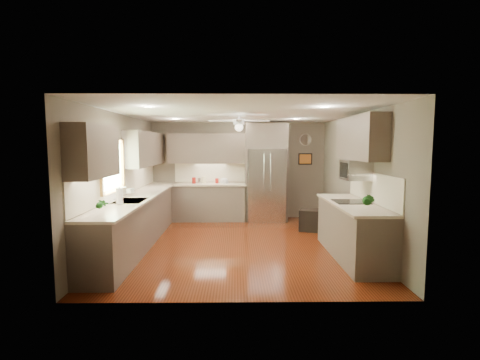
{
  "coord_description": "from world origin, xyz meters",
  "views": [
    {
      "loc": [
        -0.06,
        -6.57,
        1.91
      ],
      "look_at": [
        0.02,
        0.6,
        1.19
      ],
      "focal_mm": 26.0,
      "sensor_mm": 36.0,
      "label": 1
    }
  ],
  "objects_px": {
    "canister_c": "(204,180)",
    "canister_d": "(217,181)",
    "bowl": "(224,182)",
    "potted_plant_right": "(369,201)",
    "refrigerator": "(266,174)",
    "stool": "(310,220)",
    "canister_a": "(194,180)",
    "soap_bottle": "(131,191)",
    "paper_towel": "(120,196)",
    "canister_b": "(199,181)",
    "microwave": "(355,170)",
    "potted_plant_left": "(101,204)"
  },
  "relations": [
    {
      "from": "canister_c",
      "to": "stool",
      "type": "relative_size",
      "value": 0.33
    },
    {
      "from": "canister_b",
      "to": "stool",
      "type": "xyz_separation_m",
      "value": [
        2.59,
        -1.18,
        -0.77
      ]
    },
    {
      "from": "potted_plant_right",
      "to": "bowl",
      "type": "bearing_deg",
      "value": 120.93
    },
    {
      "from": "bowl",
      "to": "refrigerator",
      "type": "relative_size",
      "value": 0.09
    },
    {
      "from": "canister_a",
      "to": "paper_towel",
      "type": "distance_m",
      "value": 3.24
    },
    {
      "from": "soap_bottle",
      "to": "microwave",
      "type": "height_order",
      "value": "microwave"
    },
    {
      "from": "soap_bottle",
      "to": "paper_towel",
      "type": "distance_m",
      "value": 1.03
    },
    {
      "from": "canister_c",
      "to": "bowl",
      "type": "bearing_deg",
      "value": -4.65
    },
    {
      "from": "canister_b",
      "to": "soap_bottle",
      "type": "distance_m",
      "value": 2.43
    },
    {
      "from": "potted_plant_left",
      "to": "bowl",
      "type": "distance_m",
      "value": 4.28
    },
    {
      "from": "canister_d",
      "to": "canister_a",
      "type": "bearing_deg",
      "value": -173.47
    },
    {
      "from": "canister_d",
      "to": "bowl",
      "type": "height_order",
      "value": "canister_d"
    },
    {
      "from": "bowl",
      "to": "canister_a",
      "type": "bearing_deg",
      "value": -178.56
    },
    {
      "from": "canister_d",
      "to": "refrigerator",
      "type": "xyz_separation_m",
      "value": [
        1.25,
        -0.1,
        0.19
      ]
    },
    {
      "from": "potted_plant_left",
      "to": "canister_b",
      "type": "bearing_deg",
      "value": 76.75
    },
    {
      "from": "soap_bottle",
      "to": "refrigerator",
      "type": "xyz_separation_m",
      "value": [
        2.79,
        2.07,
        0.15
      ]
    },
    {
      "from": "canister_a",
      "to": "canister_b",
      "type": "xyz_separation_m",
      "value": [
        0.13,
        0.07,
        -0.01
      ]
    },
    {
      "from": "canister_a",
      "to": "canister_b",
      "type": "relative_size",
      "value": 1.14
    },
    {
      "from": "canister_a",
      "to": "canister_c",
      "type": "height_order",
      "value": "canister_c"
    },
    {
      "from": "canister_a",
      "to": "paper_towel",
      "type": "height_order",
      "value": "paper_towel"
    },
    {
      "from": "refrigerator",
      "to": "paper_towel",
      "type": "xyz_separation_m",
      "value": [
        -2.66,
        -3.09,
        -0.11
      ]
    },
    {
      "from": "canister_a",
      "to": "canister_c",
      "type": "distance_m",
      "value": 0.26
    },
    {
      "from": "soap_bottle",
      "to": "canister_d",
      "type": "bearing_deg",
      "value": 54.64
    },
    {
      "from": "refrigerator",
      "to": "stool",
      "type": "bearing_deg",
      "value": -50.59
    },
    {
      "from": "canister_c",
      "to": "canister_d",
      "type": "height_order",
      "value": "canister_c"
    },
    {
      "from": "soap_bottle",
      "to": "canister_b",
      "type": "bearing_deg",
      "value": 63.38
    },
    {
      "from": "soap_bottle",
      "to": "refrigerator",
      "type": "distance_m",
      "value": 3.48
    },
    {
      "from": "canister_d",
      "to": "stool",
      "type": "distance_m",
      "value": 2.56
    },
    {
      "from": "potted_plant_left",
      "to": "potted_plant_right",
      "type": "height_order",
      "value": "potted_plant_right"
    },
    {
      "from": "canister_c",
      "to": "microwave",
      "type": "distance_m",
      "value": 4.06
    },
    {
      "from": "soap_bottle",
      "to": "microwave",
      "type": "distance_m",
      "value": 4.19
    },
    {
      "from": "canister_c",
      "to": "potted_plant_right",
      "type": "distance_m",
      "value": 4.7
    },
    {
      "from": "microwave",
      "to": "canister_a",
      "type": "bearing_deg",
      "value": 139.01
    },
    {
      "from": "potted_plant_right",
      "to": "stool",
      "type": "distance_m",
      "value": 2.78
    },
    {
      "from": "canister_d",
      "to": "soap_bottle",
      "type": "relative_size",
      "value": 0.67
    },
    {
      "from": "canister_a",
      "to": "canister_c",
      "type": "relative_size",
      "value": 0.85
    },
    {
      "from": "potted_plant_right",
      "to": "refrigerator",
      "type": "height_order",
      "value": "refrigerator"
    },
    {
      "from": "canister_c",
      "to": "canister_d",
      "type": "bearing_deg",
      "value": 0.82
    },
    {
      "from": "canister_a",
      "to": "soap_bottle",
      "type": "xyz_separation_m",
      "value": [
        -0.96,
        -2.11,
        0.02
      ]
    },
    {
      "from": "canister_a",
      "to": "soap_bottle",
      "type": "relative_size",
      "value": 0.78
    },
    {
      "from": "canister_a",
      "to": "bowl",
      "type": "xyz_separation_m",
      "value": [
        0.77,
        0.02,
        -0.05
      ]
    },
    {
      "from": "canister_a",
      "to": "microwave",
      "type": "distance_m",
      "value": 4.2
    },
    {
      "from": "canister_c",
      "to": "refrigerator",
      "type": "distance_m",
      "value": 1.59
    },
    {
      "from": "microwave",
      "to": "canister_c",
      "type": "bearing_deg",
      "value": 136.02
    },
    {
      "from": "stool",
      "to": "canister_c",
      "type": "bearing_deg",
      "value": 154.5
    },
    {
      "from": "canister_d",
      "to": "paper_towel",
      "type": "relative_size",
      "value": 0.47
    },
    {
      "from": "bowl",
      "to": "refrigerator",
      "type": "distance_m",
      "value": 1.08
    },
    {
      "from": "microwave",
      "to": "paper_towel",
      "type": "xyz_separation_m",
      "value": [
        -3.99,
        -0.39,
        -0.4
      ]
    },
    {
      "from": "canister_b",
      "to": "microwave",
      "type": "bearing_deg",
      "value": -42.85
    },
    {
      "from": "canister_c",
      "to": "bowl",
      "type": "height_order",
      "value": "canister_c"
    }
  ]
}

